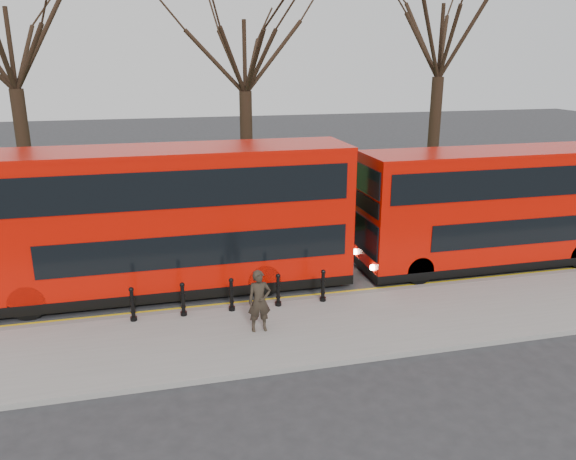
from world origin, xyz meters
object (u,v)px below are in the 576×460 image
object	(u,v)px
bus_lead	(167,221)
pedestrian	(259,301)
bollard_row	(232,295)
bus_rear	(504,208)

from	to	relation	value
bus_lead	pedestrian	distance (m)	4.72
bollard_row	pedestrian	distance (m)	1.65
bollard_row	bus_rear	xyz separation A→B (m)	(10.54, 2.01, 1.55)
bollard_row	bus_lead	bearing A→B (deg)	125.52
bollard_row	pedestrian	size ratio (longest dim) A/B	3.33
bus_lead	bus_rear	xyz separation A→B (m)	(12.26, -0.39, -0.22)
bollard_row	bus_rear	world-z (taller)	bus_rear
pedestrian	bollard_row	bearing A→B (deg)	110.35
bus_rear	bollard_row	bearing A→B (deg)	-169.20
bollard_row	bus_rear	distance (m)	10.84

